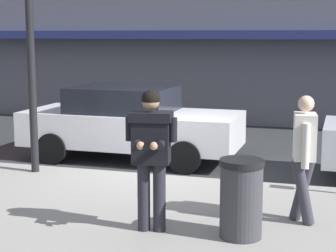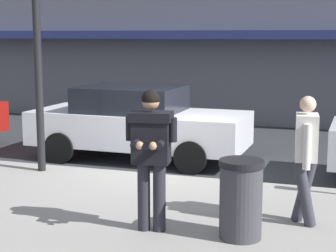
# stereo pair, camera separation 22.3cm
# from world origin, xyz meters

# --- Properties ---
(ground_plane) EXTENTS (80.00, 80.00, 0.00)m
(ground_plane) POSITION_xyz_m (0.00, 0.00, 0.00)
(ground_plane) COLOR #2B2D30
(sidewalk) EXTENTS (32.00, 5.30, 0.14)m
(sidewalk) POSITION_xyz_m (1.00, -2.85, 0.07)
(sidewalk) COLOR gray
(sidewalk) RESTS_ON ground
(curb_paint_line) EXTENTS (28.00, 0.12, 0.01)m
(curb_paint_line) POSITION_xyz_m (1.00, 0.05, 0.00)
(curb_paint_line) COLOR silver
(curb_paint_line) RESTS_ON ground
(parked_sedan_mid) EXTENTS (4.52, 1.97, 1.54)m
(parked_sedan_mid) POSITION_xyz_m (-1.10, 1.39, 0.79)
(parked_sedan_mid) COLOR silver
(parked_sedan_mid) RESTS_ON ground
(man_texting_on_phone) EXTENTS (0.64, 0.62, 1.81)m
(man_texting_on_phone) POSITION_xyz_m (0.83, -3.00, 1.25)
(man_texting_on_phone) COLOR #23232B
(man_texting_on_phone) RESTS_ON sidewalk
(pedestrian_in_light_coat) EXTENTS (0.36, 0.60, 1.70)m
(pedestrian_in_light_coat) POSITION_xyz_m (2.64, -2.10, 1.11)
(pedestrian_in_light_coat) COLOR #33333D
(pedestrian_in_light_coat) RESTS_ON sidewalk
(street_lamp_post) EXTENTS (0.36, 0.36, 4.88)m
(street_lamp_post) POSITION_xyz_m (-2.18, -0.65, 3.14)
(street_lamp_post) COLOR black
(street_lamp_post) RESTS_ON sidewalk
(trash_bin) EXTENTS (0.55, 0.55, 0.98)m
(trash_bin) POSITION_xyz_m (1.95, -2.90, 0.63)
(trash_bin) COLOR #38383D
(trash_bin) RESTS_ON sidewalk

